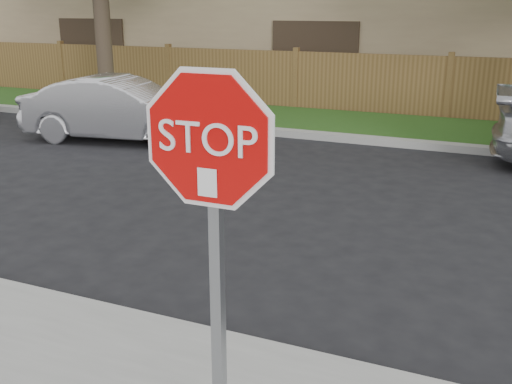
% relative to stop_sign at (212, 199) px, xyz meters
% --- Properties ---
extents(ground, '(90.00, 90.00, 0.00)m').
position_rel_stop_sign_xyz_m(ground, '(-0.16, 1.48, -1.83)').
color(ground, black).
rests_on(ground, ground).
extents(far_curb, '(70.00, 0.30, 0.15)m').
position_rel_stop_sign_xyz_m(far_curb, '(-0.16, 9.63, -1.75)').
color(far_curb, gray).
rests_on(far_curb, ground).
extents(grass_strip, '(70.00, 3.00, 0.12)m').
position_rel_stop_sign_xyz_m(grass_strip, '(-0.16, 11.28, -1.77)').
color(grass_strip, '#1E4714').
rests_on(grass_strip, ground).
extents(fence, '(70.00, 0.12, 1.60)m').
position_rel_stop_sign_xyz_m(fence, '(-0.16, 12.88, -1.03)').
color(fence, brown).
rests_on(fence, ground).
extents(stop_sign, '(1.01, 0.13, 2.55)m').
position_rel_stop_sign_xyz_m(stop_sign, '(0.00, 0.00, 0.00)').
color(stop_sign, gray).
rests_on(stop_sign, sidewalk_near).
extents(sedan_left, '(4.31, 2.13, 1.36)m').
position_rel_stop_sign_xyz_m(sedan_left, '(-6.27, 7.82, -1.15)').
color(sedan_left, silver).
rests_on(sedan_left, ground).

